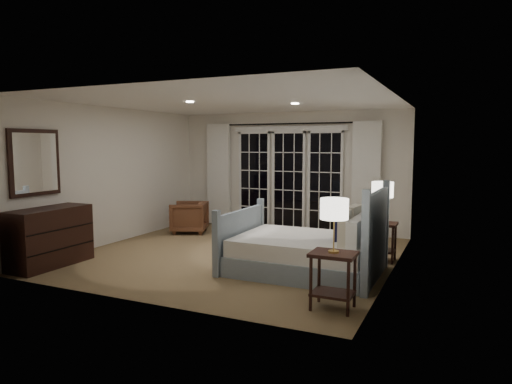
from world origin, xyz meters
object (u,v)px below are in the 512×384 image
at_px(lamp_right, 382,190).
at_px(nightstand_left, 333,272).
at_px(bed, 309,251).
at_px(nightstand_right, 381,236).
at_px(lamp_left, 334,209).
at_px(armchair, 189,217).
at_px(dresser, 50,237).

bearing_deg(lamp_right, nightstand_left, -93.11).
height_order(bed, lamp_right, lamp_right).
bearing_deg(nightstand_left, bed, 118.69).
height_order(bed, nightstand_right, bed).
relative_size(lamp_left, lamp_right, 0.94).
distance_m(bed, nightstand_left, 1.46).
bearing_deg(armchair, dresser, -30.11).
distance_m(bed, lamp_left, 1.66).
xyz_separation_m(bed, lamp_left, (0.70, -1.28, 0.80)).
bearing_deg(lamp_left, dresser, 179.89).
relative_size(nightstand_left, armchair, 0.90).
bearing_deg(nightstand_right, dresser, -152.09).
bearing_deg(armchair, lamp_right, 59.01).
height_order(lamp_right, dresser, lamp_right).
xyz_separation_m(nightstand_right, lamp_left, (-0.13, -2.38, 0.72)).
distance_m(lamp_right, dresser, 5.11).
height_order(nightstand_right, armchair, armchair).
distance_m(lamp_right, armchair, 4.13).
height_order(lamp_left, dresser, lamp_left).
relative_size(lamp_left, dresser, 0.48).
bearing_deg(lamp_left, nightstand_left, 153.43).
bearing_deg(lamp_left, lamp_right, 86.89).
bearing_deg(bed, lamp_left, -61.31).
xyz_separation_m(nightstand_right, lamp_right, (0.00, 0.00, 0.72)).
distance_m(lamp_left, lamp_right, 2.38).
distance_m(bed, lamp_right, 1.60).
bearing_deg(bed, nightstand_left, -61.31).
bearing_deg(lamp_right, dresser, -152.09).
bearing_deg(nightstand_left, lamp_right, 86.89).
xyz_separation_m(bed, armchair, (-3.17, 1.80, 0.01)).
height_order(nightstand_left, lamp_right, lamp_right).
xyz_separation_m(nightstand_left, armchair, (-3.87, 3.07, -0.10)).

